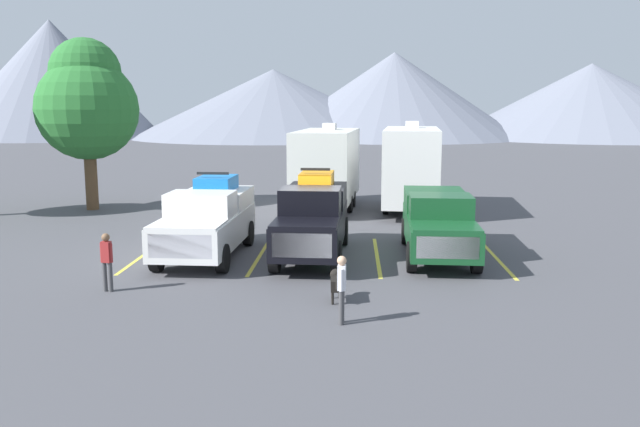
# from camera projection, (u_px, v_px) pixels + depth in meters

# --- Properties ---
(ground_plane) EXTENTS (240.00, 240.00, 0.00)m
(ground_plane) POSITION_uv_depth(u_px,v_px,m) (318.00, 256.00, 20.94)
(ground_plane) COLOR #47474C
(pickup_truck_a) EXTENTS (2.37, 5.65, 2.59)m
(pickup_truck_a) POSITION_uv_depth(u_px,v_px,m) (208.00, 219.00, 20.84)
(pickup_truck_a) COLOR white
(pickup_truck_a) RESTS_ON ground
(pickup_truck_b) EXTENTS (2.23, 5.91, 2.72)m
(pickup_truck_b) POSITION_uv_depth(u_px,v_px,m) (313.00, 217.00, 20.81)
(pickup_truck_b) COLOR black
(pickup_truck_b) RESTS_ON ground
(pickup_truck_c) EXTENTS (2.29, 5.82, 2.05)m
(pickup_truck_c) POSITION_uv_depth(u_px,v_px,m) (438.00, 222.00, 20.82)
(pickup_truck_c) COLOR #144723
(pickup_truck_c) RESTS_ON ground
(lot_stripe_a) EXTENTS (0.12, 5.50, 0.01)m
(lot_stripe_a) POSITION_uv_depth(u_px,v_px,m) (146.00, 254.00, 21.27)
(lot_stripe_a) COLOR gold
(lot_stripe_a) RESTS_ON ground
(lot_stripe_b) EXTENTS (0.12, 5.50, 0.01)m
(lot_stripe_b) POSITION_uv_depth(u_px,v_px,m) (260.00, 255.00, 21.09)
(lot_stripe_b) COLOR gold
(lot_stripe_b) RESTS_ON ground
(lot_stripe_c) EXTENTS (0.12, 5.50, 0.01)m
(lot_stripe_c) POSITION_uv_depth(u_px,v_px,m) (377.00, 256.00, 20.91)
(lot_stripe_c) COLOR gold
(lot_stripe_c) RESTS_ON ground
(lot_stripe_d) EXTENTS (0.12, 5.50, 0.01)m
(lot_stripe_d) POSITION_uv_depth(u_px,v_px,m) (496.00, 258.00, 20.73)
(lot_stripe_d) COLOR gold
(lot_stripe_d) RESTS_ON ground
(camper_trailer_a) EXTENTS (3.05, 7.84, 3.91)m
(camper_trailer_a) POSITION_uv_depth(u_px,v_px,m) (327.00, 165.00, 30.03)
(camper_trailer_a) COLOR silver
(camper_trailer_a) RESTS_ON ground
(camper_trailer_b) EXTENTS (2.89, 7.60, 4.03)m
(camper_trailer_b) POSITION_uv_depth(u_px,v_px,m) (411.00, 165.00, 29.18)
(camper_trailer_b) COLOR white
(camper_trailer_b) RESTS_ON ground
(person_a) EXTENTS (0.33, 0.21, 1.53)m
(person_a) POSITION_uv_depth(u_px,v_px,m) (107.00, 258.00, 16.85)
(person_a) COLOR #3F3F42
(person_a) RESTS_ON ground
(person_b) EXTENTS (0.21, 0.34, 1.53)m
(person_b) POSITION_uv_depth(u_px,v_px,m) (342.00, 285.00, 14.34)
(person_b) COLOR #3F3F42
(person_b) RESTS_ON ground
(dog) EXTENTS (0.31, 1.04, 0.72)m
(dog) POSITION_uv_depth(u_px,v_px,m) (336.00, 281.00, 16.17)
(dog) COLOR black
(dog) RESTS_ON ground
(tree_a) EXTENTS (4.54, 4.54, 7.73)m
(tree_a) POSITION_uv_depth(u_px,v_px,m) (87.00, 101.00, 29.56)
(tree_a) COLOR brown
(tree_a) RESTS_ON ground
(mountain_ridge) EXTENTS (146.44, 44.95, 16.90)m
(mountain_ridge) POSITION_uv_depth(u_px,v_px,m) (279.00, 93.00, 96.29)
(mountain_ridge) COLOR slate
(mountain_ridge) RESTS_ON ground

